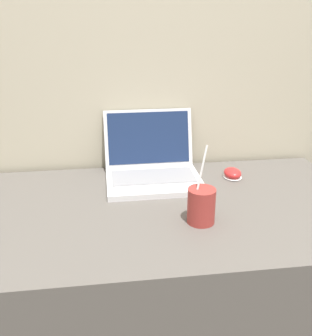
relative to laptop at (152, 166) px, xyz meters
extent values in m
cube|color=#BCB299|center=(0.01, 0.17, 0.45)|extent=(7.00, 0.04, 2.50)
cube|color=#5B5651|center=(0.01, -0.23, -0.42)|extent=(1.29, 0.71, 0.75)
cube|color=silver|center=(0.00, -0.05, -0.04)|extent=(0.33, 0.25, 0.02)
cube|color=gray|center=(0.00, -0.03, -0.03)|extent=(0.29, 0.14, 0.00)
cube|color=silver|center=(0.00, 0.10, 0.07)|extent=(0.33, 0.07, 0.21)
cube|color=#19284C|center=(0.00, 0.10, 0.08)|extent=(0.31, 0.06, 0.19)
cylinder|color=#9E332D|center=(0.10, -0.34, 0.00)|extent=(0.08, 0.08, 0.10)
cylinder|color=black|center=(0.10, -0.34, 0.05)|extent=(0.07, 0.07, 0.01)
cylinder|color=white|center=(0.09, -0.33, 0.08)|extent=(0.05, 0.05, 0.19)
ellipsoid|color=white|center=(0.29, -0.03, -0.05)|extent=(0.07, 0.08, 0.01)
ellipsoid|color=red|center=(0.29, -0.03, -0.03)|extent=(0.06, 0.08, 0.03)
camera|label=1|loc=(-0.17, -1.31, 0.52)|focal=42.00mm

